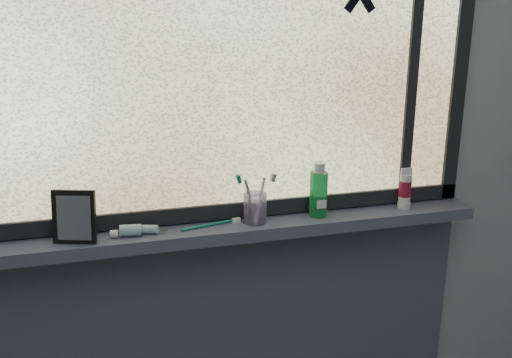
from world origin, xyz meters
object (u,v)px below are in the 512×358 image
(vanity_mirror, at_px, (74,217))
(mouthwash_bottle, at_px, (319,190))
(toothbrush_cup, at_px, (255,208))
(cream_tube, at_px, (405,187))

(vanity_mirror, relative_size, mouthwash_bottle, 1.06)
(vanity_mirror, xyz_separation_m, toothbrush_cup, (0.54, 0.02, -0.03))
(mouthwash_bottle, height_order, cream_tube, mouthwash_bottle)
(vanity_mirror, xyz_separation_m, cream_tube, (1.07, 0.02, -0.00))
(toothbrush_cup, bearing_deg, cream_tube, 0.09)
(vanity_mirror, xyz_separation_m, mouthwash_bottle, (0.76, 0.02, 0.01))
(vanity_mirror, distance_m, mouthwash_bottle, 0.76)
(vanity_mirror, bearing_deg, cream_tube, 18.72)
(mouthwash_bottle, bearing_deg, toothbrush_cup, -178.88)
(vanity_mirror, relative_size, toothbrush_cup, 1.64)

